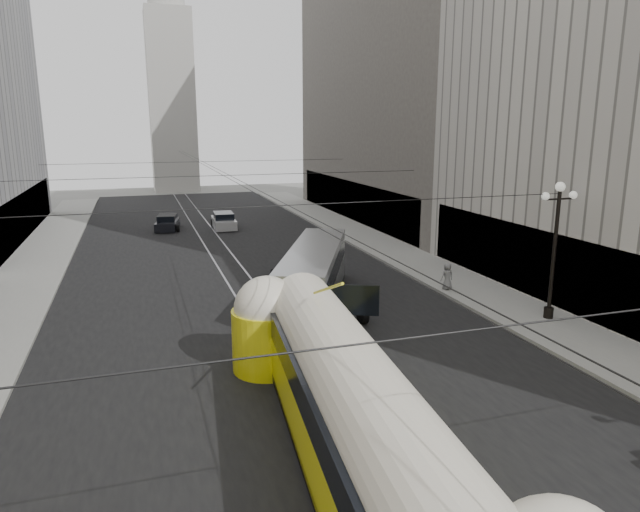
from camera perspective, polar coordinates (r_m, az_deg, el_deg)
road at (r=36.96m, az=-8.89°, el=-1.27°), size 20.00×85.00×0.02m
sidewalk_left at (r=40.48m, az=-26.73°, el=-1.17°), size 4.00×72.00×0.15m
sidewalk_right at (r=43.58m, az=6.11°, el=1.08°), size 4.00×72.00×0.15m
rail_left at (r=36.86m, az=-10.04°, el=-1.36°), size 0.12×85.00×0.04m
rail_right at (r=37.08m, az=-7.74°, el=-1.19°), size 0.12×85.00×0.04m
building_right_far at (r=57.40m, az=9.14°, el=20.13°), size 12.60×32.60×32.60m
distant_tower at (r=83.33m, az=-14.73°, el=16.66°), size 6.00×6.00×31.36m
lamppost_right_mid at (r=28.13m, az=22.45°, el=1.23°), size 1.86×0.44×6.37m
catenary at (r=35.01m, az=-8.76°, el=7.72°), size 25.00×72.00×0.23m
streetcar at (r=15.38m, az=3.13°, el=-14.96°), size 3.96×16.61×3.66m
city_bus at (r=29.26m, az=-0.61°, el=-1.70°), size 6.84×11.76×2.88m
sedan_white_far at (r=51.57m, az=-9.60°, el=3.46°), size 2.02×4.56×1.42m
sedan_dark_far at (r=51.97m, az=-15.00°, el=3.23°), size 2.45×4.43×1.32m
pedestrian_sidewalk_right at (r=32.06m, az=12.61°, el=-1.98°), size 0.76×0.50×1.49m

